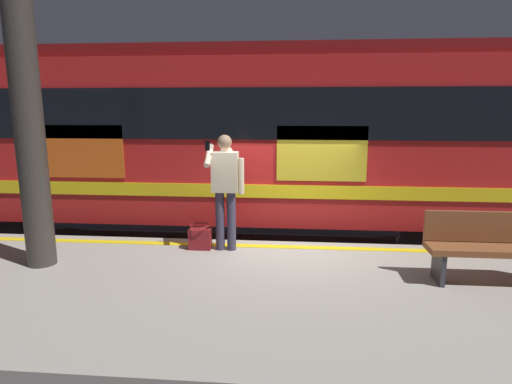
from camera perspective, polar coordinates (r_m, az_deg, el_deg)
name	(u,v)px	position (r m, az deg, el deg)	size (l,w,h in m)	color
ground_plane	(284,291)	(7.60, 3.75, -13.08)	(24.45, 24.45, 0.00)	#3D3D3F
platform	(281,321)	(5.68, 3.31, -16.85)	(14.64, 3.84, 0.90)	#9E998E
safety_line	(284,247)	(6.99, 3.79, -7.29)	(14.35, 0.16, 0.01)	yellow
track_rail_near	(286,259)	(8.90, 3.99, -8.84)	(19.03, 0.08, 0.16)	slate
track_rail_far	(287,238)	(10.26, 4.16, -6.11)	(19.03, 0.08, 0.16)	slate
train_carriage	(214,133)	(9.25, -5.56, 7.79)	(12.48, 3.07, 4.09)	red
passenger	(225,183)	(6.62, -4.10, 1.25)	(0.57, 0.55, 1.81)	#383347
handbag	(200,238)	(6.89, -7.45, -6.07)	(0.35, 0.32, 0.40)	maroon
station_column	(29,123)	(6.62, -28.05, 8.07)	(0.39, 0.39, 4.01)	#38332D
bench	(490,245)	(6.26, 28.73, -6.22)	(1.58, 0.44, 0.90)	brown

